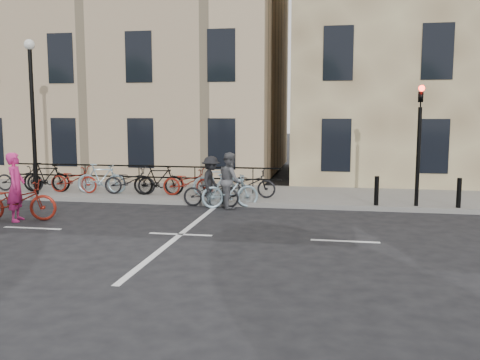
% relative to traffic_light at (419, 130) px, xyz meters
% --- Properties ---
extents(ground, '(120.00, 120.00, 0.00)m').
position_rel_traffic_light_xyz_m(ground, '(-6.20, -4.34, -2.45)').
color(ground, black).
rests_on(ground, ground).
extents(sidewalk, '(46.00, 4.00, 0.15)m').
position_rel_traffic_light_xyz_m(sidewalk, '(-10.20, 1.66, -2.38)').
color(sidewalk, slate).
rests_on(sidewalk, ground).
extents(building_east, '(14.00, 10.00, 12.00)m').
position_rel_traffic_light_xyz_m(building_east, '(2.80, 8.66, 3.70)').
color(building_east, '#8F7956').
rests_on(building_east, sidewalk).
extents(building_west, '(20.00, 10.00, 10.00)m').
position_rel_traffic_light_xyz_m(building_west, '(-15.20, 8.66, 2.70)').
color(building_west, '#C7AE86').
rests_on(building_west, sidewalk).
extents(traffic_light, '(0.18, 0.30, 3.90)m').
position_rel_traffic_light_xyz_m(traffic_light, '(0.00, 0.00, 0.00)').
color(traffic_light, black).
rests_on(traffic_light, sidewalk).
extents(lamp_post, '(0.36, 0.36, 5.28)m').
position_rel_traffic_light_xyz_m(lamp_post, '(-12.70, 0.06, 1.04)').
color(lamp_post, black).
rests_on(lamp_post, sidewalk).
extents(bollard_east, '(0.14, 0.14, 0.90)m').
position_rel_traffic_light_xyz_m(bollard_east, '(-1.20, -0.09, -1.85)').
color(bollard_east, black).
rests_on(bollard_east, sidewalk).
extents(bollard_west, '(0.14, 0.14, 0.90)m').
position_rel_traffic_light_xyz_m(bollard_west, '(1.20, -0.09, -1.85)').
color(bollard_west, black).
rests_on(bollard_west, sidewalk).
extents(parked_bikes, '(10.40, 1.23, 1.05)m').
position_rel_traffic_light_xyz_m(parked_bikes, '(-9.50, 0.70, -1.81)').
color(parked_bikes, black).
rests_on(parked_bikes, sidewalk).
extents(cyclist_pink, '(2.26, 1.30, 1.91)m').
position_rel_traffic_light_xyz_m(cyclist_pink, '(-11.13, -3.54, -1.79)').
color(cyclist_pink, maroon).
rests_on(cyclist_pink, ground).
extents(cyclist_grey, '(1.88, 1.16, 1.76)m').
position_rel_traffic_light_xyz_m(cyclist_grey, '(-5.70, -0.54, -1.74)').
color(cyclist_grey, '#88A5B2').
rests_on(cyclist_grey, ground).
extents(cyclist_dark, '(1.83, 1.06, 1.62)m').
position_rel_traffic_light_xyz_m(cyclist_dark, '(-6.34, -0.44, -1.82)').
color(cyclist_dark, black).
rests_on(cyclist_dark, ground).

